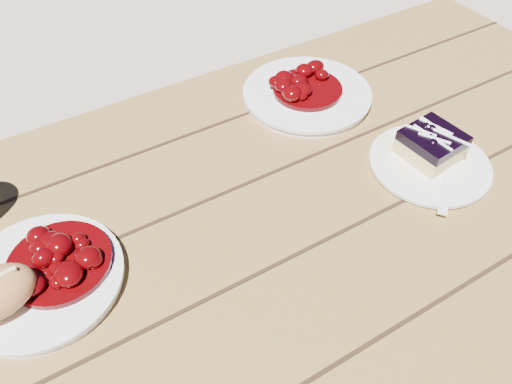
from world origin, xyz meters
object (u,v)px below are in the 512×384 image
main_plate (41,280)px  blueberry_cake (432,144)px  second_plate (307,95)px  picnic_table (153,335)px  dessert_plate (429,165)px

main_plate → blueberry_cake: bearing=-7.7°
main_plate → second_plate: size_ratio=0.90×
picnic_table → dessert_plate: 0.54m
second_plate → picnic_table: bearing=-153.3°
picnic_table → main_plate: (-0.11, 0.06, 0.17)m
dessert_plate → blueberry_cake: size_ratio=2.04×
picnic_table → main_plate: size_ratio=9.21×
dessert_plate → second_plate: second_plate is taller
blueberry_cake → second_plate: 0.26m
main_plate → dessert_plate: (0.62, -0.10, -0.00)m
main_plate → second_plate: same height
dessert_plate → blueberry_cake: 0.03m
blueberry_cake → second_plate: (-0.08, 0.25, -0.03)m
blueberry_cake → second_plate: blueberry_cake is taller
picnic_table → blueberry_cake: 0.55m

